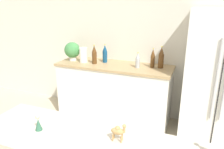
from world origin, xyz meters
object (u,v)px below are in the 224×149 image
Objects in this scene: potted_plant at (72,51)px; wise_man_figurine_blue at (38,123)px; back_bottle_3 at (94,55)px; back_bottle_4 at (105,54)px; back_bottle_1 at (161,58)px; back_bottle_0 at (153,58)px; camel_figurine at (118,131)px; refrigerator at (218,79)px; paper_towel_roll at (83,55)px; back_bottle_2 at (138,61)px.

potted_plant is 2.69× the size of wise_man_figurine_blue.
wise_man_figurine_blue is at bearing -74.10° from back_bottle_3.
back_bottle_3 is 1.02× the size of back_bottle_4.
back_bottle_1 is 0.89m from back_bottle_4.
back_bottle_0 is at bearing -0.63° from back_bottle_4.
potted_plant is 1.05× the size of back_bottle_4.
refrigerator is at bearing 70.46° from camel_figurine.
paper_towel_roll reaches higher than camel_figurine.
back_bottle_4 is 2.55× the size of wise_man_figurine_blue.
potted_plant is at bearing -170.16° from back_bottle_4.
paper_towel_roll is at bearing -158.99° from back_bottle_4.
back_bottle_1 is 2.82× the size of wise_man_figurine_blue.
potted_plant is 1.44m from back_bottle_1.
back_bottle_0 is 0.12m from back_bottle_1.
back_bottle_2 is at bearing 86.33° from wise_man_figurine_blue.
wise_man_figurine_blue is at bearing -78.17° from back_bottle_4.
back_bottle_0 is 2.52× the size of wise_man_figurine_blue.
potted_plant is 2.25m from wise_man_figurine_blue.
refrigerator is 1.67m from back_bottle_4.
wise_man_figurine_blue is at bearing -93.67° from back_bottle_2.
paper_towel_roll is at bearing -173.54° from back_bottle_1.
potted_plant is at bearing 174.29° from back_bottle_3.
back_bottle_1 is at bearing 6.46° from paper_towel_roll.
refrigerator is 15.66× the size of wise_man_figurine_blue.
back_bottle_3 reaches higher than paper_towel_roll.
potted_plant is 2.47m from camel_figurine.
back_bottle_0 reaches higher than back_bottle_2.
back_bottle_2 is (-0.32, -0.13, -0.04)m from back_bottle_1.
potted_plant is (-2.20, 0.04, 0.19)m from refrigerator.
wise_man_figurine_blue is at bearing -98.80° from back_bottle_0.
back_bottle_4 is (-0.77, 0.01, 0.00)m from back_bottle_0.
potted_plant is at bearing -175.72° from back_bottle_1.
back_bottle_1 reaches higher than back_bottle_0.
back_bottle_3 is at bearing -178.07° from back_bottle_2.
paper_towel_roll is 0.90m from back_bottle_2.
camel_figurine is (0.98, -2.03, 0.03)m from back_bottle_4.
potted_plant is 1.03× the size of back_bottle_3.
wise_man_figurine_blue is at bearing -101.79° from back_bottle_1.
back_bottle_4 reaches higher than paper_towel_roll.
potted_plant reaches higher than back_bottle_3.
back_bottle_1 reaches higher than back_bottle_2.
back_bottle_2 is at bearing 1.93° from back_bottle_3.
refrigerator is 1.98m from paper_towel_roll.
back_bottle_3 is at bearing 120.13° from camel_figurine.
paper_towel_roll is (0.22, -0.03, -0.05)m from potted_plant.
back_bottle_2 is (0.90, 0.01, -0.01)m from paper_towel_roll.
paper_towel_roll is 0.74× the size of back_bottle_1.
refrigerator reaches higher than potted_plant.
back_bottle_4 is (-0.89, -0.01, -0.01)m from back_bottle_1.
back_bottle_3 is (-0.69, -0.02, 0.03)m from back_bottle_2.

